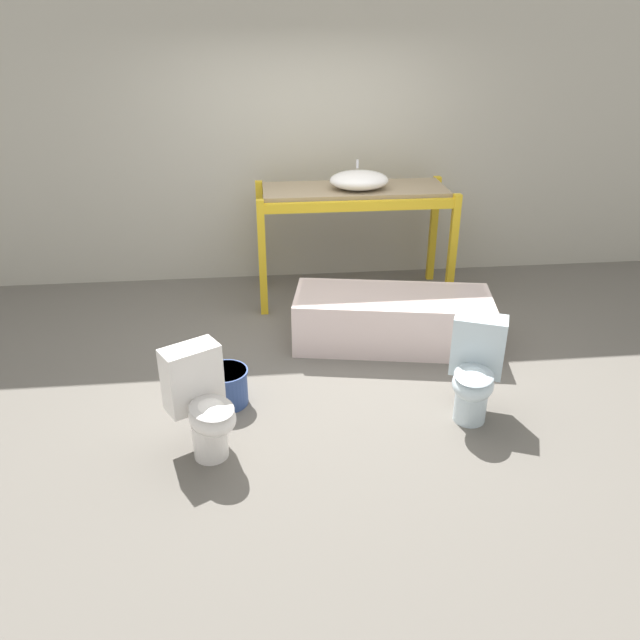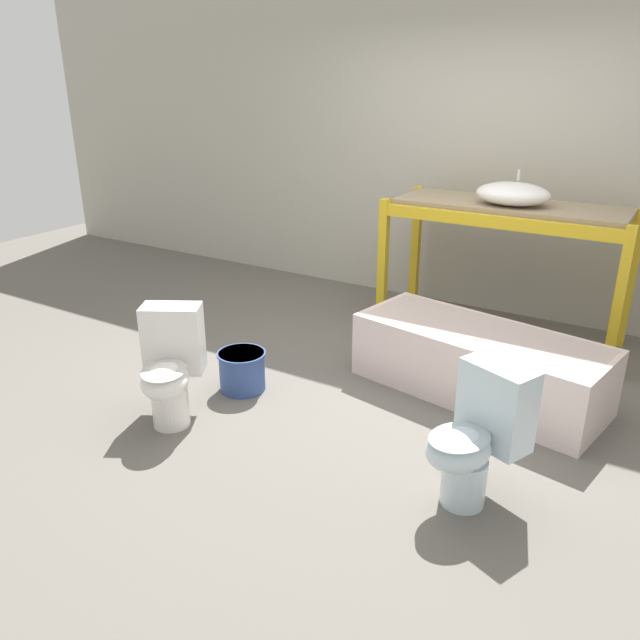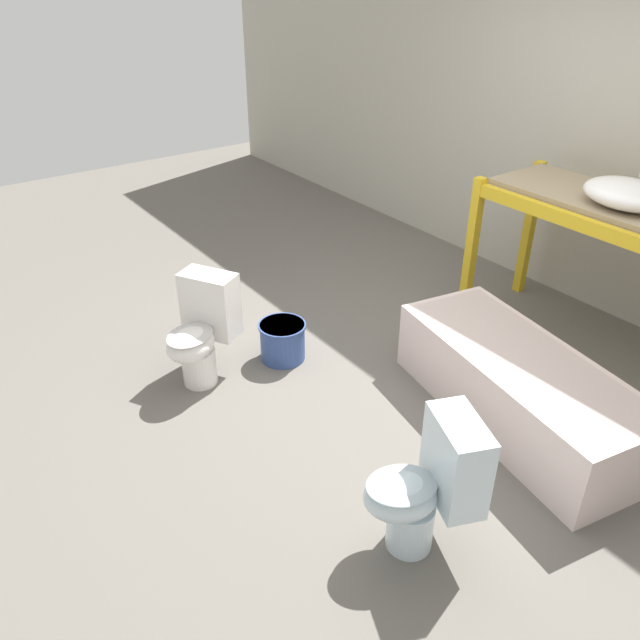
# 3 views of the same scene
# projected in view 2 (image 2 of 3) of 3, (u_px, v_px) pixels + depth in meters

# --- Properties ---
(ground_plane) EXTENTS (12.00, 12.00, 0.00)m
(ground_plane) POSITION_uv_depth(u_px,v_px,m) (376.00, 383.00, 4.43)
(ground_plane) COLOR #666059
(warehouse_wall_rear) EXTENTS (10.80, 0.08, 3.20)m
(warehouse_wall_rear) POSITION_uv_depth(u_px,v_px,m) (484.00, 130.00, 5.39)
(warehouse_wall_rear) COLOR #B2AD9E
(warehouse_wall_rear) RESTS_ON ground_plane
(shelving_rack) EXTENTS (1.88, 0.76, 1.12)m
(shelving_rack) POSITION_uv_depth(u_px,v_px,m) (508.00, 227.00, 4.89)
(shelving_rack) COLOR gold
(shelving_rack) RESTS_ON ground_plane
(sink_basin) EXTENTS (0.55, 0.43, 0.25)m
(sink_basin) POSITION_uv_depth(u_px,v_px,m) (513.00, 194.00, 4.72)
(sink_basin) COLOR white
(sink_basin) RESTS_ON shelving_rack
(bathtub_main) EXTENTS (1.76, 0.94, 0.46)m
(bathtub_main) POSITION_uv_depth(u_px,v_px,m) (479.00, 358.00, 4.20)
(bathtub_main) COLOR silver
(bathtub_main) RESTS_ON ground_plane
(toilet_near) EXTENTS (0.50, 0.61, 0.72)m
(toilet_near) POSITION_uv_depth(u_px,v_px,m) (477.00, 434.00, 3.10)
(toilet_near) COLOR silver
(toilet_near) RESTS_ON ground_plane
(toilet_far) EXTENTS (0.54, 0.62, 0.72)m
(toilet_far) POSITION_uv_depth(u_px,v_px,m) (170.00, 365.00, 3.84)
(toilet_far) COLOR white
(toilet_far) RESTS_ON ground_plane
(bucket_white) EXTENTS (0.34, 0.34, 0.28)m
(bucket_white) POSITION_uv_depth(u_px,v_px,m) (242.00, 370.00, 4.30)
(bucket_white) COLOR #334C8C
(bucket_white) RESTS_ON ground_plane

